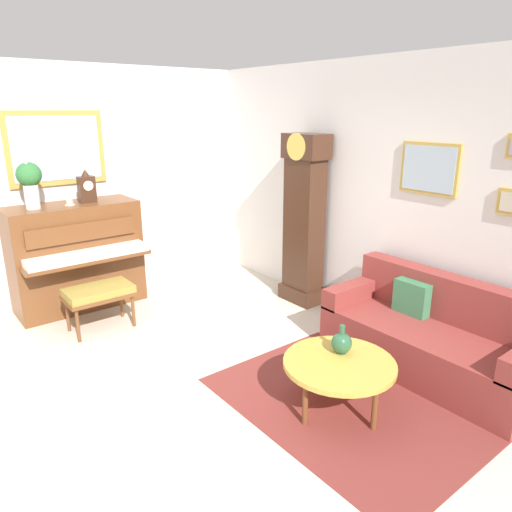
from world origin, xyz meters
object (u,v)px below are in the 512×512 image
object	(u,v)px
teacup	(70,203)
mantel_clock	(87,188)
couch	(432,337)
green_jug	(342,343)
piano	(77,256)
piano_bench	(99,294)
coffee_table	(339,365)
flower_vase	(30,180)
grandfather_clock	(304,225)

from	to	relation	value
teacup	mantel_clock	bearing A→B (deg)	102.27
couch	green_jug	distance (m)	1.03
piano	teacup	bearing A→B (deg)	-27.84
piano_bench	coffee_table	xyz separation A→B (m)	(2.56, 0.95, -0.03)
flower_vase	green_jug	distance (m)	3.69
coffee_table	piano_bench	bearing A→B (deg)	-159.65
piano_bench	flower_vase	xyz separation A→B (m)	(-0.77, -0.35, 1.15)
grandfather_clock	coffee_table	bearing A→B (deg)	-36.19
couch	teacup	bearing A→B (deg)	-149.07
teacup	piano_bench	bearing A→B (deg)	-1.97
piano_bench	mantel_clock	world-z (taller)	mantel_clock
coffee_table	flower_vase	size ratio (longest dim) A/B	1.52
flower_vase	teacup	size ratio (longest dim) A/B	5.00
grandfather_clock	mantel_clock	bearing A→B (deg)	-127.03
piano_bench	grandfather_clock	world-z (taller)	grandfather_clock
coffee_table	flower_vase	bearing A→B (deg)	-158.68
coffee_table	teacup	distance (m)	3.52
piano	teacup	world-z (taller)	teacup
grandfather_clock	green_jug	bearing A→B (deg)	-35.08
coffee_table	green_jug	bearing A→B (deg)	127.72
piano	mantel_clock	distance (m)	0.81
piano	coffee_table	bearing A→B (deg)	15.07
mantel_clock	green_jug	distance (m)	3.46
couch	coffee_table	size ratio (longest dim) A/B	2.16
mantel_clock	teacup	bearing A→B (deg)	-77.73
piano	flower_vase	xyz separation A→B (m)	(0.00, -0.40, 0.93)
teacup	grandfather_clock	bearing A→B (deg)	56.69
piano	coffee_table	world-z (taller)	piano
green_jug	flower_vase	bearing A→B (deg)	-156.41
mantel_clock	green_jug	world-z (taller)	mantel_clock
coffee_table	green_jug	distance (m)	0.19
green_jug	grandfather_clock	bearing A→B (deg)	144.92
piano_bench	coffee_table	distance (m)	2.73
couch	mantel_clock	size ratio (longest dim) A/B	5.00
piano	green_jug	distance (m)	3.39
grandfather_clock	piano_bench	bearing A→B (deg)	-108.39
grandfather_clock	teacup	distance (m)	2.70
piano	couch	bearing A→B (deg)	30.21
flower_vase	green_jug	bearing A→B (deg)	23.59
mantel_clock	teacup	xyz separation A→B (m)	(0.05, -0.22, -0.15)
grandfather_clock	flower_vase	size ratio (longest dim) A/B	3.50
couch	teacup	world-z (taller)	teacup
piano	flower_vase	world-z (taller)	flower_vase
flower_vase	grandfather_clock	bearing A→B (deg)	59.80
coffee_table	flower_vase	world-z (taller)	flower_vase
grandfather_clock	teacup	bearing A→B (deg)	-123.31
piano_bench	mantel_clock	xyz separation A→B (m)	(-0.77, 0.25, 1.01)
grandfather_clock	couch	bearing A→B (deg)	-6.31
couch	teacup	xyz separation A→B (m)	(-3.39, -2.03, 0.96)
piano	mantel_clock	xyz separation A→B (m)	(0.00, 0.20, 0.79)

